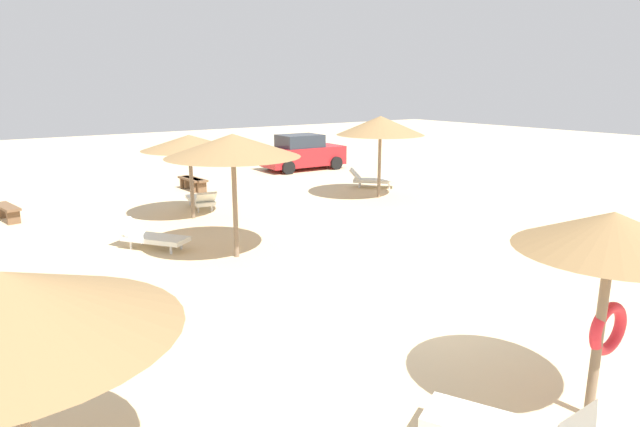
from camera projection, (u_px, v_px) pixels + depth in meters
ground_plane at (410, 304)px, 10.24m from camera, size 80.00×80.00×0.00m
parasol_0 at (189, 143)px, 16.28m from camera, size 2.91×2.91×2.61m
parasol_1 at (380, 126)px, 19.32m from camera, size 3.19×3.19×2.99m
parasol_2 at (5, 304)px, 4.55m from camera, size 2.95×2.95×2.58m
parasol_3 at (233, 146)px, 12.45m from camera, size 3.18×3.18×2.99m
parasol_4 at (612, 235)px, 6.25m from camera, size 2.24×2.24×2.67m
lounger_0 at (201, 200)px, 18.01m from camera, size 0.93×1.96×0.73m
lounger_1 at (371, 180)px, 21.78m from camera, size 1.79×1.76×0.76m
lounger_3 at (151, 237)px, 13.65m from camera, size 1.62×1.91×0.72m
bench_0 at (191, 182)px, 21.21m from camera, size 0.50×1.52×0.49m
bench_1 at (195, 182)px, 21.16m from camera, size 0.53×1.53×0.49m
bench_2 at (7, 210)px, 16.41m from camera, size 0.67×1.55×0.49m
parked_car at (303, 153)px, 26.24m from camera, size 4.07×2.12×1.72m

